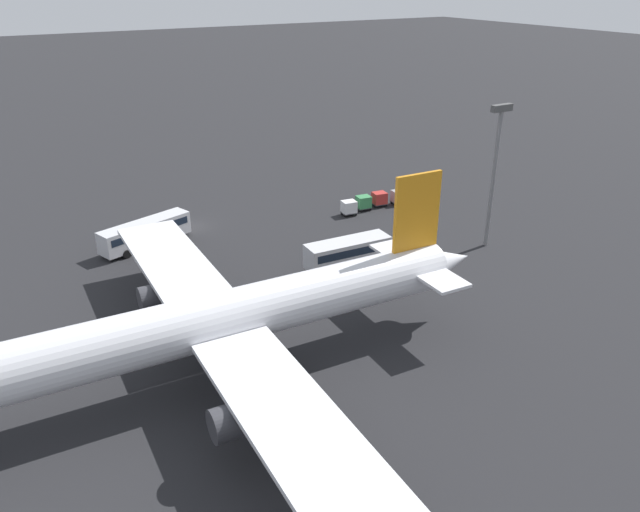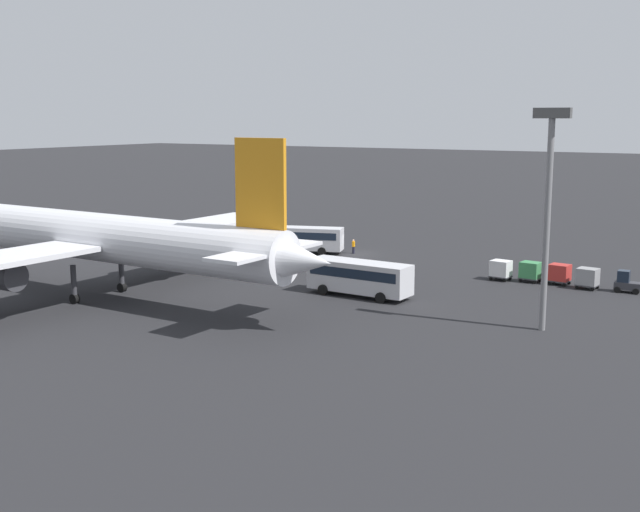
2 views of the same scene
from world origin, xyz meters
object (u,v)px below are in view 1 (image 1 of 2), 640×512
baggage_tug (416,193)px  cargo_cart_grey (399,196)px  airplane (200,325)px  worker_person (189,222)px  cargo_cart_green (363,202)px  cargo_cart_white (349,207)px  shuttle_bus_near (145,232)px  shuttle_bus_far (348,251)px  cargo_cart_red (379,198)px

baggage_tug → cargo_cart_grey: bearing=4.9°
airplane → worker_person: size_ratio=31.63×
cargo_cart_green → cargo_cart_white: size_ratio=1.00×
baggage_tug → cargo_cart_grey: 3.56m
airplane → shuttle_bus_near: 30.94m
baggage_tug → shuttle_bus_near: bearing=-6.7°
airplane → baggage_tug: size_ratio=22.49×
shuttle_bus_near → cargo_cart_green: 30.33m
shuttle_bus_far → cargo_cart_red: size_ratio=4.64×
cargo_cart_grey → cargo_cart_green: 5.80m
cargo_cart_grey → shuttle_bus_far: bearing=38.3°
airplane → cargo_cart_grey: 48.35m
cargo_cart_red → baggage_tug: bearing=177.5°
baggage_tug → cargo_cart_white: 12.20m
shuttle_bus_far → baggage_tug: shuttle_bus_far is taller
baggage_tug → worker_person: 33.53m
worker_person → cargo_cart_green: 24.43m
shuttle_bus_far → cargo_cart_white: bearing=-120.4°
cargo_cart_grey → airplane: bearing=34.0°
cargo_cart_white → airplane: bearing=40.6°
worker_person → cargo_cart_red: cargo_cart_red is taller
cargo_cart_grey → cargo_cart_red: size_ratio=1.00×
worker_person → cargo_cart_white: (-20.78, 6.74, 0.32)m
worker_person → cargo_cart_white: size_ratio=0.80×
airplane → shuttle_bus_far: 25.89m
shuttle_bus_far → cargo_cart_red: shuttle_bus_far is taller
shuttle_bus_near → worker_person: shuttle_bus_near is taller
cargo_cart_grey → cargo_cart_green: bearing=-5.2°
cargo_cart_grey → cargo_cart_green: size_ratio=1.00×
baggage_tug → cargo_cart_green: baggage_tug is taller
baggage_tug → worker_person: bearing=-12.7°
shuttle_bus_far → cargo_cart_grey: bearing=-138.8°
cargo_cart_red → cargo_cart_white: (5.77, 0.87, 0.00)m
shuttle_bus_near → cargo_cart_red: bearing=157.1°
baggage_tug → worker_person: (32.96, -6.16, -0.07)m
baggage_tug → cargo_cart_white: bearing=0.6°
worker_person → baggage_tug: bearing=169.4°
shuttle_bus_near → worker_person: size_ratio=6.87×
worker_person → cargo_cart_grey: bearing=167.4°
shuttle_bus_far → baggage_tug: bearing=-143.0°
airplane → worker_person: 35.43m
shuttle_bus_near → shuttle_bus_far: 25.30m
baggage_tug → cargo_cart_white: baggage_tug is taller
shuttle_bus_near → worker_person: 7.26m
shuttle_bus_far → cargo_cart_red: bearing=-132.4°
shuttle_bus_near → cargo_cart_white: size_ratio=5.48×
baggage_tug → cargo_cart_red: (6.41, -0.28, 0.25)m
baggage_tug → cargo_cart_red: bearing=-4.7°
shuttle_bus_far → airplane: bearing=33.0°
baggage_tug → cargo_cart_green: (9.30, -0.09, 0.25)m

